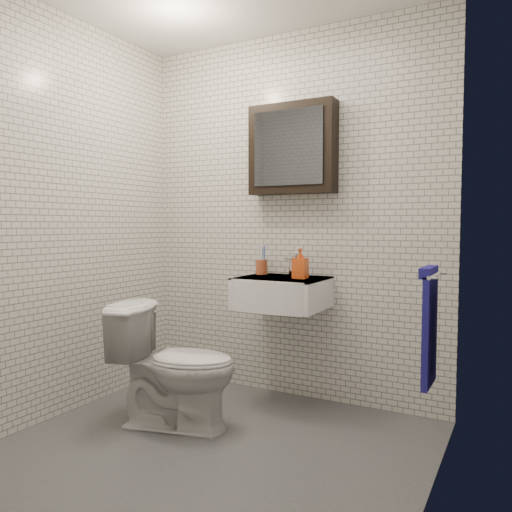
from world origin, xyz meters
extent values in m
cube|color=#474A4F|center=(0.00, 0.00, 0.01)|extent=(2.20, 2.00, 0.01)
cube|color=silver|center=(0.00, 1.00, 1.25)|extent=(2.20, 0.02, 2.50)
cube|color=silver|center=(0.00, -1.00, 1.25)|extent=(2.20, 0.02, 2.50)
cube|color=silver|center=(-1.10, 0.00, 1.25)|extent=(0.02, 2.00, 2.50)
cube|color=silver|center=(1.10, 0.00, 1.25)|extent=(0.02, 2.00, 2.50)
cube|color=white|center=(0.05, 0.78, 0.75)|extent=(0.55, 0.45, 0.20)
cylinder|color=silver|center=(0.05, 0.80, 0.84)|extent=(0.31, 0.31, 0.02)
cylinder|color=silver|center=(0.05, 0.80, 0.85)|extent=(0.04, 0.04, 0.01)
cube|color=white|center=(0.05, 0.78, 0.84)|extent=(0.55, 0.45, 0.01)
cylinder|color=silver|center=(0.05, 0.94, 0.88)|extent=(0.06, 0.06, 0.06)
cylinder|color=silver|center=(0.05, 0.94, 0.94)|extent=(0.03, 0.03, 0.08)
cylinder|color=silver|center=(0.05, 0.88, 0.97)|extent=(0.02, 0.12, 0.02)
cube|color=silver|center=(0.05, 0.97, 0.99)|extent=(0.02, 0.09, 0.01)
cube|color=black|center=(0.05, 0.93, 1.70)|extent=(0.60, 0.14, 0.60)
cube|color=#3F444C|center=(0.05, 0.85, 1.70)|extent=(0.49, 0.01, 0.49)
cylinder|color=silver|center=(1.06, 0.35, 0.95)|extent=(0.02, 0.30, 0.02)
cylinder|color=silver|center=(1.08, 0.48, 0.95)|extent=(0.04, 0.02, 0.02)
cylinder|color=silver|center=(1.08, 0.22, 0.95)|extent=(0.04, 0.02, 0.02)
cube|color=navy|center=(1.05, 0.35, 0.68)|extent=(0.03, 0.26, 0.54)
cube|color=navy|center=(1.04, 0.35, 0.96)|extent=(0.05, 0.26, 0.05)
cylinder|color=#A74C29|center=(-0.17, 0.89, 0.90)|extent=(0.11, 0.11, 0.10)
cylinder|color=white|center=(-0.18, 0.88, 0.97)|extent=(0.02, 0.03, 0.19)
cylinder|color=#3B64BD|center=(-0.15, 0.89, 0.96)|extent=(0.02, 0.02, 0.17)
cylinder|color=white|center=(-0.17, 0.91, 0.97)|extent=(0.02, 0.04, 0.20)
cylinder|color=#3B64BD|center=(-0.15, 0.90, 0.96)|extent=(0.02, 0.04, 0.18)
imported|color=#DA5816|center=(0.18, 0.77, 0.95)|extent=(0.09, 0.09, 0.19)
imported|color=white|center=(-0.35, 0.16, 0.37)|extent=(0.80, 0.58, 0.73)
camera|label=1|loc=(1.44, -2.15, 1.19)|focal=35.00mm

